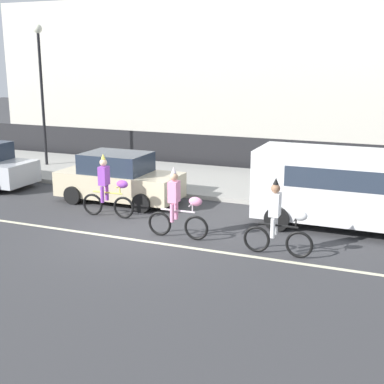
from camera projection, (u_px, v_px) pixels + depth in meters
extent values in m
plane|color=#38383A|center=(136.00, 233.00, 14.63)|extent=(80.00, 80.00, 0.00)
cube|color=beige|center=(127.00, 239.00, 14.18)|extent=(36.00, 0.14, 0.01)
cube|color=#9E9B93|center=(217.00, 181.00, 20.43)|extent=(60.00, 5.00, 0.15)
cube|color=black|center=(240.00, 153.00, 22.88)|extent=(40.00, 0.08, 1.40)
cube|color=beige|center=(248.00, 72.00, 30.67)|extent=(28.00, 8.00, 7.78)
torus|color=black|center=(124.00, 208.00, 15.91)|extent=(0.67, 0.10, 0.67)
torus|color=black|center=(93.00, 204.00, 16.26)|extent=(0.67, 0.10, 0.67)
cylinder|color=#E5D84C|center=(107.00, 193.00, 15.99)|extent=(0.97, 0.09, 0.05)
cylinder|color=#E5D84C|center=(103.00, 189.00, 16.01)|extent=(0.04, 0.04, 0.18)
cylinder|color=#E5D84C|center=(120.00, 190.00, 15.82)|extent=(0.04, 0.04, 0.23)
cylinder|color=#E5D84C|center=(120.00, 186.00, 15.79)|extent=(0.06, 0.50, 0.03)
ellipsoid|color=purple|center=(122.00, 184.00, 15.75)|extent=(0.37, 0.22, 0.24)
cube|color=purple|center=(104.00, 176.00, 15.89)|extent=(0.25, 0.33, 0.56)
sphere|color=beige|center=(103.00, 163.00, 15.80)|extent=(0.22, 0.22, 0.22)
cone|color=#E5D84C|center=(103.00, 157.00, 15.75)|extent=(0.14, 0.14, 0.16)
cylinder|color=purple|center=(102.00, 195.00, 15.90)|extent=(0.11, 0.11, 0.48)
cylinder|color=purple|center=(107.00, 193.00, 16.16)|extent=(0.11, 0.11, 0.48)
torus|color=black|center=(196.00, 228.00, 14.01)|extent=(0.67, 0.09, 0.67)
torus|color=black|center=(160.00, 224.00, 14.37)|extent=(0.67, 0.09, 0.67)
cylinder|color=silver|center=(178.00, 211.00, 14.09)|extent=(0.97, 0.08, 0.05)
cylinder|color=silver|center=(172.00, 207.00, 14.12)|extent=(0.04, 0.04, 0.18)
cylinder|color=silver|center=(193.00, 208.00, 13.92)|extent=(0.04, 0.04, 0.23)
cylinder|color=silver|center=(193.00, 204.00, 13.89)|extent=(0.05, 0.50, 0.03)
ellipsoid|color=pink|center=(196.00, 201.00, 13.84)|extent=(0.37, 0.21, 0.24)
cube|color=pink|center=(174.00, 192.00, 14.00)|extent=(0.25, 0.33, 0.56)
sphere|color=tan|center=(174.00, 177.00, 13.90)|extent=(0.22, 0.22, 0.22)
cone|color=silver|center=(174.00, 170.00, 13.86)|extent=(0.14, 0.14, 0.16)
cylinder|color=pink|center=(172.00, 213.00, 14.01)|extent=(0.11, 0.11, 0.48)
cylinder|color=pink|center=(176.00, 210.00, 14.26)|extent=(0.11, 0.11, 0.48)
torus|color=black|center=(299.00, 245.00, 12.76)|extent=(0.67, 0.08, 0.67)
torus|color=black|center=(257.00, 239.00, 13.14)|extent=(0.67, 0.08, 0.67)
cylinder|color=black|center=(278.00, 225.00, 12.85)|extent=(0.97, 0.06, 0.05)
cylinder|color=black|center=(272.00, 221.00, 12.88)|extent=(0.04, 0.04, 0.18)
cylinder|color=black|center=(296.00, 223.00, 12.66)|extent=(0.04, 0.04, 0.23)
cylinder|color=black|center=(296.00, 218.00, 12.64)|extent=(0.04, 0.50, 0.03)
ellipsoid|color=white|center=(300.00, 216.00, 12.59)|extent=(0.36, 0.20, 0.24)
cube|color=white|center=(275.00, 205.00, 12.76)|extent=(0.24, 0.32, 0.56)
sphere|color=#9E7051|center=(276.00, 188.00, 12.66)|extent=(0.22, 0.22, 0.22)
cone|color=black|center=(276.00, 181.00, 12.62)|extent=(0.14, 0.14, 0.16)
cylinder|color=white|center=(273.00, 228.00, 12.77)|extent=(0.11, 0.11, 0.48)
cylinder|color=white|center=(276.00, 225.00, 13.02)|extent=(0.11, 0.11, 0.48)
cube|color=white|center=(347.00, 185.00, 14.81)|extent=(5.00, 2.00, 1.90)
cube|color=#283342|center=(363.00, 174.00, 14.58)|extent=(3.90, 2.02, 0.56)
cylinder|color=black|center=(277.00, 219.00, 14.76)|extent=(0.70, 0.22, 0.70)
cylinder|color=black|center=(293.00, 201.00, 16.56)|extent=(0.70, 0.22, 0.70)
cube|color=beige|center=(120.00, 184.00, 17.71)|extent=(4.10, 1.72, 0.80)
cube|color=#232D3D|center=(116.00, 163.00, 17.58)|extent=(2.10, 1.58, 0.64)
cylinder|color=black|center=(142.00, 203.00, 16.54)|extent=(0.60, 0.20, 0.60)
cylinder|color=black|center=(165.00, 191.00, 18.09)|extent=(0.60, 0.20, 0.60)
cylinder|color=black|center=(73.00, 195.00, 17.49)|extent=(0.60, 0.20, 0.60)
cylinder|color=black|center=(101.00, 184.00, 19.03)|extent=(0.60, 0.20, 0.60)
cylinder|color=black|center=(25.00, 176.00, 20.27)|extent=(0.60, 0.20, 0.60)
cylinder|color=black|center=(43.00, 101.00, 22.64)|extent=(0.12, 0.12, 5.50)
sphere|color=#EAEACC|center=(38.00, 29.00, 21.93)|extent=(0.36, 0.36, 0.36)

